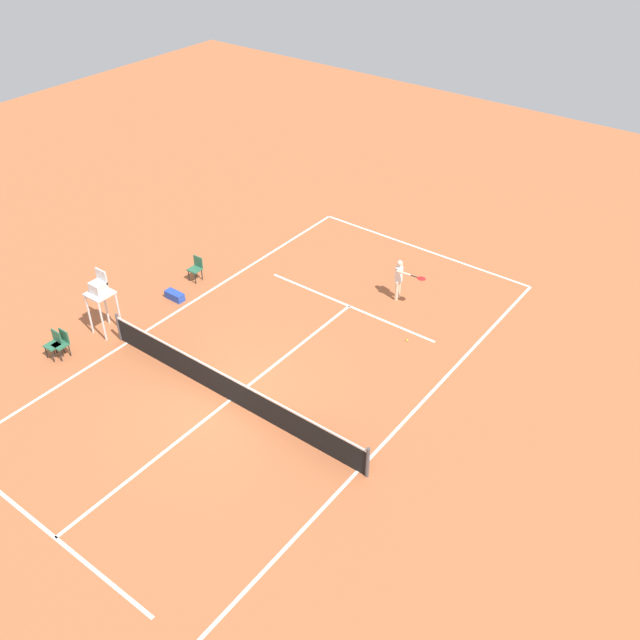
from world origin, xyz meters
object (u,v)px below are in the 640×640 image
object	(u,v)px
player_serving	(400,277)
courtside_chair_far	(62,342)
courtside_chair_near	(54,343)
equipment_bag	(175,296)
courtside_chair_mid	(196,267)
tennis_ball	(407,340)
umpire_chair	(100,293)

from	to	relation	value
player_serving	courtside_chair_far	size ratio (longest dim) A/B	1.73
courtside_chair_near	equipment_bag	xyz separation A→B (m)	(-0.64, -4.69, -0.38)
courtside_chair_near	courtside_chair_far	xyz separation A→B (m)	(-0.17, -0.18, 0.00)
courtside_chair_mid	tennis_ball	bearing A→B (deg)	-169.82
courtside_chair_far	equipment_bag	size ratio (longest dim) A/B	1.25
tennis_ball	equipment_bag	world-z (taller)	equipment_bag
umpire_chair	courtside_chair_far	size ratio (longest dim) A/B	2.54
umpire_chair	courtside_chair_far	world-z (taller)	umpire_chair
umpire_chair	equipment_bag	world-z (taller)	umpire_chair
umpire_chair	courtside_chair_mid	distance (m)	4.38
tennis_ball	courtside_chair_mid	size ratio (longest dim) A/B	0.07
courtside_chair_near	courtside_chair_far	distance (m)	0.24
player_serving	tennis_ball	bearing A→B (deg)	32.76
courtside_chair_mid	equipment_bag	bearing A→B (deg)	102.10
equipment_bag	courtside_chair_mid	bearing A→B (deg)	-77.90
courtside_chair_near	tennis_ball	bearing A→B (deg)	-138.95
player_serving	tennis_ball	xyz separation A→B (m)	(-1.59, 1.99, -0.94)
tennis_ball	courtside_chair_far	xyz separation A→B (m)	(8.66, 7.51, 0.50)
player_serving	equipment_bag	bearing A→B (deg)	-58.75
courtside_chair_mid	player_serving	bearing A→B (deg)	-153.01
umpire_chair	courtside_chair_mid	xyz separation A→B (m)	(-0.08, -4.25, -1.07)
courtside_chair_mid	courtside_chair_far	world-z (taller)	same
courtside_chair_near	courtside_chair_mid	size ratio (longest dim) A/B	1.00
courtside_chair_mid	equipment_bag	xyz separation A→B (m)	(-0.31, 1.47, -0.38)
umpire_chair	courtside_chair_near	bearing A→B (deg)	82.53
courtside_chair_mid	equipment_bag	distance (m)	1.55
courtside_chair_far	equipment_bag	world-z (taller)	courtside_chair_far
courtside_chair_far	equipment_bag	bearing A→B (deg)	-95.96
equipment_bag	player_serving	bearing A→B (deg)	-142.92
courtside_chair_far	umpire_chair	bearing A→B (deg)	-92.69
player_serving	courtside_chair_mid	distance (m)	7.77
tennis_ball	courtside_chair_near	world-z (taller)	courtside_chair_near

